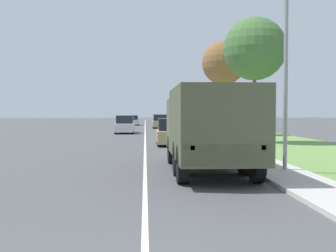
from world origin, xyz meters
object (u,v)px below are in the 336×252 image
Objects in this scene: car_second_ahead at (125,125)px; car_third_ahead at (160,122)px; car_nearest_ahead at (171,133)px; car_fourth_ahead at (132,121)px; military_truck at (208,125)px; lamp_post at (281,30)px.

car_second_ahead and car_third_ahead have the same top height.
car_third_ahead is (3.77, 11.83, 0.00)m from car_second_ahead.
car_second_ahead is at bearing -107.69° from car_third_ahead.
car_fourth_ahead is (-3.50, 36.88, -0.07)m from car_nearest_ahead.
military_truck is at bearing -80.99° from car_second_ahead.
lamp_post is at bearing -76.02° from car_second_ahead.
car_nearest_ahead reaches higher than car_fourth_ahead.
lamp_post reaches higher than car_nearest_ahead.
car_third_ahead is at bearing 89.44° from car_nearest_ahead.
car_nearest_ahead is (-0.58, 11.76, -0.89)m from military_truck.
car_second_ahead is 1.12× the size of car_fourth_ahead.
car_fourth_ahead is at bearing 89.94° from car_second_ahead.
military_truck is at bearing -85.22° from car_fourth_ahead.
car_third_ahead reaches higher than car_fourth_ahead.
car_fourth_ahead is 49.50m from lamp_post.
military_truck is 37.68m from car_third_ahead.
military_truck is 0.89× the size of lamp_post.
car_nearest_ahead is at bearing 92.81° from military_truck.
car_third_ahead is at bearing 94.11° from lamp_post.
car_third_ahead is at bearing -71.15° from car_fourth_ahead.
car_third_ahead is (0.25, 25.91, 0.02)m from car_nearest_ahead.
car_fourth_ahead is at bearing 108.85° from car_third_ahead.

